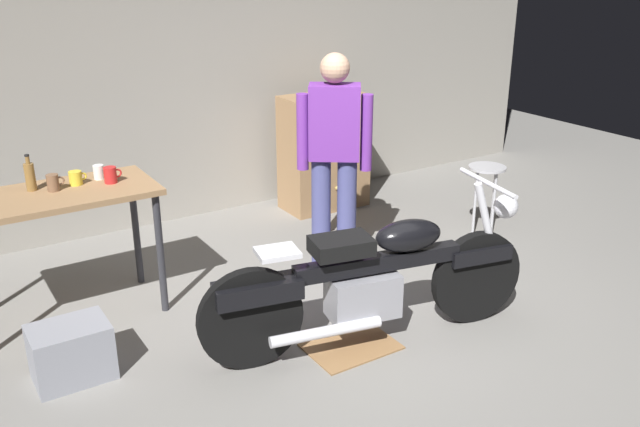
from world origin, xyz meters
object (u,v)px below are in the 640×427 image
at_px(shop_stool, 486,182).
at_px(bottle, 30,176).
at_px(storage_bin, 71,352).
at_px(mug_yellow_tall, 76,178).
at_px(person_standing, 334,152).
at_px(wooden_dresser, 324,152).
at_px(mug_red_diner, 111,175).
at_px(mug_white_ceramic, 99,172).
at_px(mug_brown_stoneware, 53,183).
at_px(motorcycle, 373,278).

distance_m(shop_stool, bottle, 3.61).
xyz_separation_m(storage_bin, mug_yellow_tall, (0.33, 0.84, 0.78)).
xyz_separation_m(person_standing, bottle, (-2.10, 0.37, 0.07)).
xyz_separation_m(wooden_dresser, mug_red_diner, (-2.28, -0.92, 0.40)).
bearing_deg(shop_stool, mug_yellow_tall, 170.25).
relative_size(mug_white_ceramic, bottle, 0.44).
bearing_deg(mug_brown_stoneware, storage_bin, -102.64).
height_order(mug_yellow_tall, bottle, bottle).
height_order(person_standing, mug_red_diner, person_standing).
height_order(mug_white_ceramic, mug_red_diner, mug_red_diner).
bearing_deg(bottle, mug_brown_stoneware, -35.26).
xyz_separation_m(motorcycle, mug_red_diner, (-1.18, 1.36, 0.51)).
relative_size(storage_bin, mug_yellow_tall, 3.77).
bearing_deg(shop_stool, mug_brown_stoneware, 171.49).
xyz_separation_m(wooden_dresser, mug_yellow_tall, (-2.49, -0.83, 0.40)).
xyz_separation_m(shop_stool, mug_brown_stoneware, (-3.40, 0.51, 0.46)).
distance_m(mug_brown_stoneware, mug_yellow_tall, 0.16).
bearing_deg(person_standing, motorcycle, 103.46).
height_order(shop_stool, mug_red_diner, mug_red_diner).
bearing_deg(mug_white_ceramic, bottle, -179.00).
bearing_deg(bottle, mug_yellow_tall, -7.49).
bearing_deg(storage_bin, mug_yellow_tall, 68.49).
bearing_deg(mug_brown_stoneware, motorcycle, -42.26).
xyz_separation_m(shop_stool, mug_red_diner, (-3.04, 0.48, 0.46)).
relative_size(person_standing, mug_yellow_tall, 14.32).
xyz_separation_m(person_standing, mug_yellow_tall, (-1.83, 0.34, 0.02)).
bearing_deg(mug_yellow_tall, mug_red_diner, -21.85).
height_order(mug_white_ceramic, bottle, bottle).
relative_size(storage_bin, bottle, 1.83).
distance_m(mug_white_ceramic, mug_yellow_tall, 0.17).
height_order(mug_brown_stoneware, bottle, bottle).
distance_m(person_standing, mug_white_ceramic, 1.71).
bearing_deg(mug_yellow_tall, person_standing, -10.42).
relative_size(motorcycle, shop_stool, 3.37).
bearing_deg(mug_yellow_tall, motorcycle, -46.23).
bearing_deg(mug_red_diner, person_standing, -8.87).
distance_m(mug_brown_stoneware, mug_red_diner, 0.36).
bearing_deg(storage_bin, motorcycle, -19.64).
bearing_deg(motorcycle, wooden_dresser, 75.89).
height_order(mug_white_ceramic, mug_yellow_tall, mug_white_ceramic).
bearing_deg(shop_stool, person_standing, 171.12).
bearing_deg(wooden_dresser, mug_red_diner, -158.09).
distance_m(person_standing, mug_brown_stoneware, 2.00).
relative_size(person_standing, storage_bin, 3.80).
xyz_separation_m(person_standing, mug_red_diner, (-1.62, 0.25, 0.03)).
bearing_deg(wooden_dresser, mug_white_ceramic, -161.20).
bearing_deg(motorcycle, person_standing, 79.99).
relative_size(wooden_dresser, storage_bin, 2.50).
bearing_deg(mug_white_ceramic, motorcycle, -50.67).
xyz_separation_m(motorcycle, bottle, (-1.66, 1.48, 0.55)).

